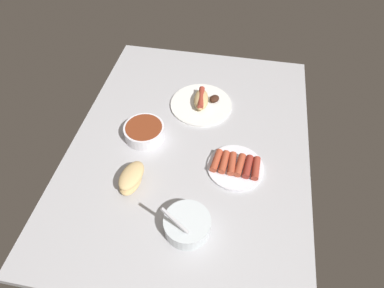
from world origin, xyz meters
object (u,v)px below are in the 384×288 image
(plate_sausages, at_px, (236,166))
(bowl_coleslaw, at_px, (187,224))
(plate_hotdog_assembled, at_px, (202,102))
(bowl_chili, at_px, (144,131))
(bread_stack, at_px, (131,178))

(plate_sausages, distance_m, bowl_coleslaw, 0.29)
(plate_hotdog_assembled, bearing_deg, bowl_chili, -41.20)
(bowl_chili, bearing_deg, bread_stack, 4.73)
(plate_sausages, bearing_deg, bowl_coleslaw, -25.43)
(plate_sausages, height_order, bowl_chili, bowl_chili)
(bread_stack, xyz_separation_m, bowl_chili, (-0.22, -0.02, -0.01))
(plate_hotdog_assembled, height_order, bowl_chili, plate_hotdog_assembled)
(plate_sausages, relative_size, bowl_coleslaw, 1.36)
(bowl_coleslaw, xyz_separation_m, bread_stack, (-0.13, -0.22, 0.01))
(plate_sausages, bearing_deg, bowl_chili, -103.94)
(bowl_coleslaw, relative_size, bowl_chili, 0.95)
(plate_hotdog_assembled, height_order, bread_stack, bread_stack)
(plate_hotdog_assembled, relative_size, bowl_coleslaw, 1.74)
(plate_sausages, relative_size, bowl_chili, 1.30)
(bread_stack, height_order, bowl_chili, bread_stack)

